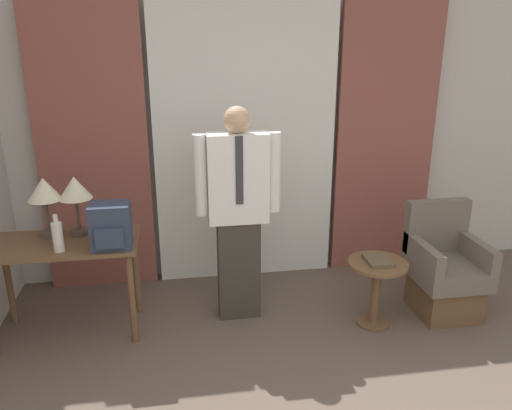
{
  "coord_description": "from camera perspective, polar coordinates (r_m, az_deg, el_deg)",
  "views": [
    {
      "loc": [
        -0.62,
        -1.5,
        2.19
      ],
      "look_at": [
        -0.05,
        1.99,
        1.0
      ],
      "focal_mm": 35.0,
      "sensor_mm": 36.0,
      "label": 1
    }
  ],
  "objects": [
    {
      "name": "side_table",
      "position": [
        4.07,
        13.58,
        -8.61
      ],
      "size": [
        0.46,
        0.46,
        0.55
      ],
      "color": "brown",
      "rests_on": "ground_plane"
    },
    {
      "name": "table_lamp_right",
      "position": [
        3.97,
        -19.97,
        1.47
      ],
      "size": [
        0.25,
        0.25,
        0.46
      ],
      "color": "#4C4238",
      "rests_on": "desk"
    },
    {
      "name": "table_lamp_left",
      "position": [
        4.02,
        -23.03,
        1.3
      ],
      "size": [
        0.25,
        0.25,
        0.46
      ],
      "color": "#4C4238",
      "rests_on": "desk"
    },
    {
      "name": "book",
      "position": [
        3.98,
        13.79,
        -6.19
      ],
      "size": [
        0.19,
        0.23,
        0.03
      ],
      "color": "brown",
      "rests_on": "side_table"
    },
    {
      "name": "curtain_drape_left",
      "position": [
        4.55,
        -18.16,
        6.18
      ],
      "size": [
        0.95,
        0.06,
        2.58
      ],
      "color": "brown",
      "rests_on": "ground_plane"
    },
    {
      "name": "desk",
      "position": [
        4.02,
        -21.13,
        -5.55
      ],
      "size": [
        1.11,
        0.57,
        0.76
      ],
      "color": "brown",
      "rests_on": "ground_plane"
    },
    {
      "name": "person",
      "position": [
        3.88,
        -2.07,
        -0.37
      ],
      "size": [
        0.67,
        0.22,
        1.72
      ],
      "color": "#38332D",
      "rests_on": "ground_plane"
    },
    {
      "name": "armchair",
      "position": [
        4.45,
        20.71,
        -7.24
      ],
      "size": [
        0.54,
        0.58,
        0.91
      ],
      "color": "brown",
      "rests_on": "ground_plane"
    },
    {
      "name": "backpack",
      "position": [
        3.71,
        -16.27,
        -2.33
      ],
      "size": [
        0.28,
        0.25,
        0.33
      ],
      "color": "#2D384C",
      "rests_on": "desk"
    },
    {
      "name": "wall_back",
      "position": [
        4.65,
        -1.44,
        8.11
      ],
      "size": [
        10.0,
        0.06,
        2.7
      ],
      "color": "beige",
      "rests_on": "ground_plane"
    },
    {
      "name": "curtain_drape_right",
      "position": [
        4.9,
        14.54,
        7.34
      ],
      "size": [
        0.95,
        0.06,
        2.58
      ],
      "color": "brown",
      "rests_on": "ground_plane"
    },
    {
      "name": "curtain_sheer_center",
      "position": [
        4.53,
        -1.21,
        7.07
      ],
      "size": [
        1.64,
        0.06,
        2.58
      ],
      "color": "white",
      "rests_on": "ground_plane"
    },
    {
      "name": "bottle_near_edge",
      "position": [
        3.78,
        -21.72,
        -3.33
      ],
      "size": [
        0.07,
        0.07,
        0.27
      ],
      "color": "silver",
      "rests_on": "desk"
    }
  ]
}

